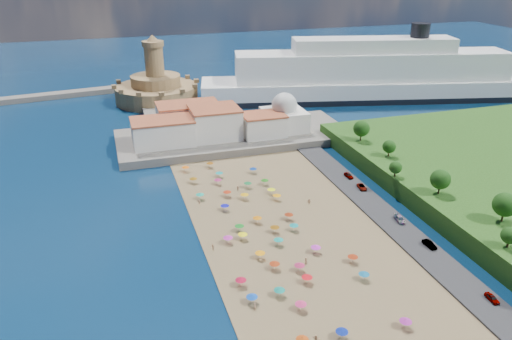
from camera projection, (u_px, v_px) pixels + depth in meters
name	position (u px, v px, depth m)	size (l,w,h in m)	color
ground	(270.00, 237.00, 129.99)	(700.00, 700.00, 0.00)	#071938
terrace	(234.00, 137.00, 195.93)	(90.00, 36.00, 3.00)	#59544C
jetty	(166.00, 117.00, 220.65)	(18.00, 70.00, 2.40)	#59544C
waterfront_buildings	(201.00, 124.00, 190.37)	(57.00, 29.00, 11.00)	silver
domed_building	(284.00, 115.00, 196.64)	(16.00, 16.00, 15.00)	silver
fortress	(156.00, 88.00, 244.67)	(40.00, 40.00, 32.40)	#A68353
cruise_ship	(371.00, 77.00, 247.35)	(169.73, 61.73, 36.83)	black
beach_parasols	(280.00, 253.00, 119.17)	(31.08, 118.05, 2.20)	gray
beachgoers	(272.00, 240.00, 126.22)	(33.62, 76.60, 1.89)	tan
parked_cars	(393.00, 213.00, 138.88)	(2.73, 69.64, 1.42)	gray
hillside_trees	(457.00, 190.00, 132.27)	(15.94, 106.45, 7.88)	#382314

